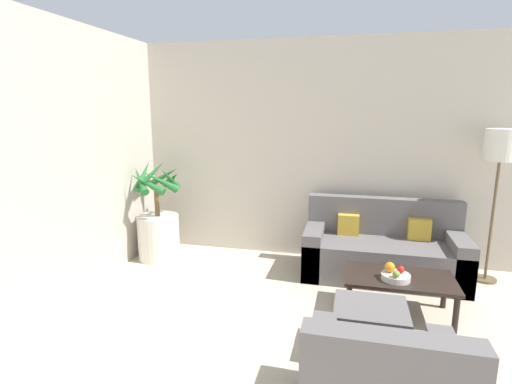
% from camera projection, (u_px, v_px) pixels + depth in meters
% --- Properties ---
extents(wall_back, '(7.88, 0.06, 2.70)m').
position_uv_depth(wall_back, '(394.00, 153.00, 4.73)').
color(wall_back, '#BCB2A3').
rests_on(wall_back, ground_plane).
extents(potted_palm, '(0.67, 0.67, 1.26)m').
position_uv_depth(potted_palm, '(158.00, 225.00, 5.02)').
color(potted_palm, beige).
rests_on(potted_palm, ground_plane).
extents(sofa_loveseat, '(1.73, 0.77, 0.86)m').
position_uv_depth(sofa_loveseat, '(382.00, 252.00, 4.49)').
color(sofa_loveseat, '#605B5B').
rests_on(sofa_loveseat, ground_plane).
extents(floor_lamp, '(0.33, 0.33, 1.67)m').
position_uv_depth(floor_lamp, '(501.00, 153.00, 4.14)').
color(floor_lamp, brown).
rests_on(floor_lamp, ground_plane).
extents(coffee_table, '(0.97, 0.55, 0.37)m').
position_uv_depth(coffee_table, '(399.00, 282.00, 3.65)').
color(coffee_table, black).
rests_on(coffee_table, ground_plane).
extents(fruit_bowl, '(0.25, 0.25, 0.06)m').
position_uv_depth(fruit_bowl, '(396.00, 277.00, 3.57)').
color(fruit_bowl, beige).
rests_on(fruit_bowl, coffee_table).
extents(apple_red, '(0.07, 0.07, 0.07)m').
position_uv_depth(apple_red, '(401.00, 269.00, 3.58)').
color(apple_red, red).
rests_on(apple_red, fruit_bowl).
extents(apple_green, '(0.07, 0.07, 0.07)m').
position_uv_depth(apple_green, '(396.00, 274.00, 3.48)').
color(apple_green, olive).
rests_on(apple_green, fruit_bowl).
extents(orange_fruit, '(0.09, 0.09, 0.09)m').
position_uv_depth(orange_fruit, '(390.00, 267.00, 3.60)').
color(orange_fruit, orange).
rests_on(orange_fruit, fruit_bowl).
extents(ottoman, '(0.54, 0.47, 0.41)m').
position_uv_depth(ottoman, '(369.00, 331.00, 3.04)').
color(ottoman, '#605B5B').
rests_on(ottoman, ground_plane).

